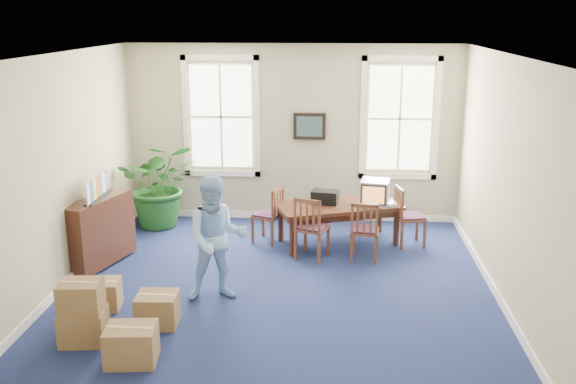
# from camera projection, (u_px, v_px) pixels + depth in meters

# --- Properties ---
(floor) EXTENTS (6.50, 6.50, 0.00)m
(floor) POSITION_uv_depth(u_px,v_px,m) (278.00, 290.00, 8.90)
(floor) COLOR navy
(floor) RESTS_ON ground
(ceiling) EXTENTS (6.50, 6.50, 0.00)m
(ceiling) POSITION_uv_depth(u_px,v_px,m) (277.00, 55.00, 8.03)
(ceiling) COLOR white
(ceiling) RESTS_ON ground
(wall_back) EXTENTS (6.50, 0.00, 6.50)m
(wall_back) POSITION_uv_depth(u_px,v_px,m) (293.00, 134.00, 11.59)
(wall_back) COLOR tan
(wall_back) RESTS_ON ground
(wall_front) EXTENTS (6.50, 0.00, 6.50)m
(wall_front) POSITION_uv_depth(u_px,v_px,m) (243.00, 276.00, 5.34)
(wall_front) COLOR tan
(wall_front) RESTS_ON ground
(wall_left) EXTENTS (0.00, 6.50, 6.50)m
(wall_left) POSITION_uv_depth(u_px,v_px,m) (57.00, 175.00, 8.67)
(wall_left) COLOR tan
(wall_left) RESTS_ON ground
(wall_right) EXTENTS (0.00, 6.50, 6.50)m
(wall_right) POSITION_uv_depth(u_px,v_px,m) (509.00, 183.00, 8.26)
(wall_right) COLOR tan
(wall_right) RESTS_ON ground
(baseboard_back) EXTENTS (6.00, 0.04, 0.12)m
(baseboard_back) POSITION_uv_depth(u_px,v_px,m) (293.00, 215.00, 11.97)
(baseboard_back) COLOR white
(baseboard_back) RESTS_ON ground
(baseboard_left) EXTENTS (0.04, 6.50, 0.12)m
(baseboard_left) POSITION_uv_depth(u_px,v_px,m) (69.00, 280.00, 9.08)
(baseboard_left) COLOR white
(baseboard_left) RESTS_ON ground
(baseboard_right) EXTENTS (0.04, 6.50, 0.12)m
(baseboard_right) POSITION_uv_depth(u_px,v_px,m) (496.00, 293.00, 8.68)
(baseboard_right) COLOR white
(baseboard_right) RESTS_ON ground
(window_left) EXTENTS (1.40, 0.12, 2.20)m
(window_left) POSITION_uv_depth(u_px,v_px,m) (221.00, 117.00, 11.58)
(window_left) COLOR white
(window_left) RESTS_ON ground
(window_right) EXTENTS (1.40, 0.12, 2.20)m
(window_right) POSITION_uv_depth(u_px,v_px,m) (400.00, 119.00, 11.35)
(window_right) COLOR white
(window_right) RESTS_ON ground
(wall_picture) EXTENTS (0.58, 0.06, 0.48)m
(wall_picture) POSITION_uv_depth(u_px,v_px,m) (309.00, 126.00, 11.48)
(wall_picture) COLOR black
(wall_picture) RESTS_ON ground
(conference_table) EXTENTS (2.18, 1.51, 0.68)m
(conference_table) POSITION_uv_depth(u_px,v_px,m) (338.00, 224.00, 10.62)
(conference_table) COLOR #422115
(conference_table) RESTS_ON ground
(crt_tv) EXTENTS (0.53, 0.56, 0.41)m
(crt_tv) POSITION_uv_depth(u_px,v_px,m) (375.00, 192.00, 10.48)
(crt_tv) COLOR #B7B7BC
(crt_tv) RESTS_ON conference_table
(game_console) EXTENTS (0.18, 0.22, 0.05)m
(game_console) POSITION_uv_depth(u_px,v_px,m) (391.00, 204.00, 10.46)
(game_console) COLOR white
(game_console) RESTS_ON conference_table
(equipment_bag) EXTENTS (0.47, 0.35, 0.21)m
(equipment_bag) POSITION_uv_depth(u_px,v_px,m) (325.00, 197.00, 10.56)
(equipment_bag) COLOR black
(equipment_bag) RESTS_ON conference_table
(chair_near_left) EXTENTS (0.58, 0.58, 1.01)m
(chair_near_left) POSITION_uv_depth(u_px,v_px,m) (312.00, 227.00, 9.95)
(chair_near_left) COLOR brown
(chair_near_left) RESTS_ON ground
(chair_near_right) EXTENTS (0.48, 0.48, 0.96)m
(chair_near_right) POSITION_uv_depth(u_px,v_px,m) (365.00, 230.00, 9.90)
(chair_near_right) COLOR brown
(chair_near_right) RESTS_ON ground
(chair_end_left) EXTENTS (0.56, 0.56, 0.95)m
(chair_end_left) POSITION_uv_depth(u_px,v_px,m) (267.00, 214.00, 10.66)
(chair_end_left) COLOR brown
(chair_end_left) RESTS_ON ground
(chair_end_right) EXTENTS (0.53, 0.53, 0.99)m
(chair_end_right) POSITION_uv_depth(u_px,v_px,m) (410.00, 216.00, 10.50)
(chair_end_right) COLOR brown
(chair_end_right) RESTS_ON ground
(man) EXTENTS (0.96, 0.82, 1.69)m
(man) POSITION_uv_depth(u_px,v_px,m) (217.00, 239.00, 8.42)
(man) COLOR #92BFF6
(man) RESTS_ON ground
(credenza) EXTENTS (0.72, 1.35, 1.02)m
(credenza) POSITION_uv_depth(u_px,v_px,m) (100.00, 233.00, 9.65)
(credenza) COLOR #422115
(credenza) RESTS_ON ground
(brochure_rack) EXTENTS (0.43, 0.77, 0.34)m
(brochure_rack) POSITION_uv_depth(u_px,v_px,m) (98.00, 190.00, 9.46)
(brochure_rack) COLOR #99999E
(brochure_rack) RESTS_ON credenza
(potted_plant) EXTENTS (1.62, 1.48, 1.54)m
(potted_plant) POSITION_uv_depth(u_px,v_px,m) (160.00, 184.00, 11.39)
(potted_plant) COLOR #1B501B
(potted_plant) RESTS_ON ground
(cardboard_boxes) EXTENTS (1.52, 1.52, 0.79)m
(cardboard_boxes) POSITION_uv_depth(u_px,v_px,m) (102.00, 307.00, 7.48)
(cardboard_boxes) COLOR olive
(cardboard_boxes) RESTS_ON ground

